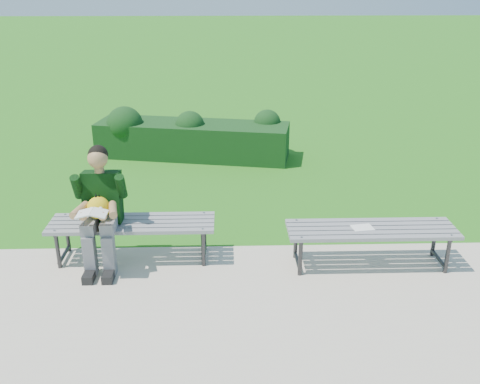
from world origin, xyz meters
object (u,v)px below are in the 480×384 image
object	(u,v)px
hedge	(188,136)
paper_sheet	(362,228)
bench_left	(132,226)
seated_boy	(100,205)
bench_right	(371,232)

from	to	relation	value
hedge	paper_sheet	bearing A→B (deg)	-62.10
bench_left	hedge	bearing A→B (deg)	83.99
bench_left	seated_boy	world-z (taller)	seated_boy
bench_right	seated_boy	xyz separation A→B (m)	(-2.88, 0.13, 0.30)
bench_right	bench_left	bearing A→B (deg)	174.93
hedge	bench_right	xyz separation A→B (m)	(2.19, -3.95, 0.05)
bench_right	paper_sheet	world-z (taller)	bench_right
bench_left	paper_sheet	distance (m)	2.50
hedge	paper_sheet	distance (m)	4.47
hedge	bench_left	distance (m)	3.74
hedge	seated_boy	size ratio (longest dim) A/B	2.60
seated_boy	paper_sheet	bearing A→B (deg)	-2.77
bench_right	paper_sheet	bearing A→B (deg)	180.00
bench_right	paper_sheet	size ratio (longest dim) A/B	7.45
seated_boy	paper_sheet	size ratio (longest dim) A/B	5.44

